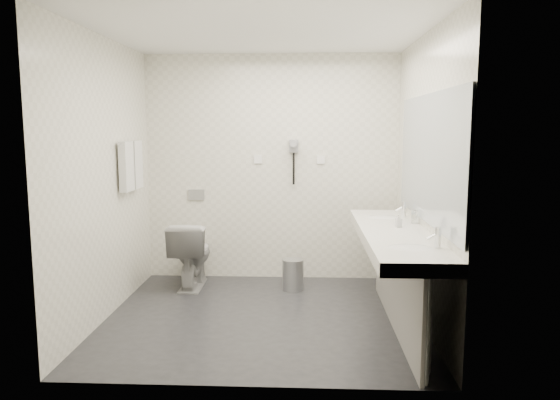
{
  "coord_description": "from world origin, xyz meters",
  "views": [
    {
      "loc": [
        0.37,
        -4.57,
        1.7
      ],
      "look_at": [
        0.15,
        0.15,
        1.05
      ],
      "focal_mm": 33.82,
      "sensor_mm": 36.0,
      "label": 1
    }
  ],
  "objects": [
    {
      "name": "towel_near",
      "position": [
        -1.34,
        0.41,
        1.33
      ],
      "size": [
        0.07,
        0.24,
        0.48
      ],
      "primitive_type": "cube",
      "color": "silver",
      "rests_on": "towel_rail"
    },
    {
      "name": "towel_rail",
      "position": [
        -1.35,
        0.55,
        1.55
      ],
      "size": [
        0.02,
        0.62,
        0.02
      ],
      "primitive_type": "cylinder",
      "rotation": [
        1.57,
        0.0,
        0.0
      ],
      "color": "silver",
      "rests_on": "wall_left"
    },
    {
      "name": "mirror",
      "position": [
        1.39,
        -0.2,
        1.45
      ],
      "size": [
        0.02,
        2.2,
        1.05
      ],
      "primitive_type": "cube",
      "color": "#B2BCC6",
      "rests_on": "wall_right"
    },
    {
      "name": "flush_plate",
      "position": [
        -0.85,
        1.29,
        0.95
      ],
      "size": [
        0.18,
        0.02,
        0.12
      ],
      "primitive_type": "cube",
      "color": "#B2B5BA",
      "rests_on": "wall_back"
    },
    {
      "name": "pedal_bin",
      "position": [
        0.26,
        0.83,
        0.16
      ],
      "size": [
        0.27,
        0.27,
        0.31
      ],
      "primitive_type": "cylinder",
      "rotation": [
        0.0,
        0.0,
        -0.22
      ],
      "color": "#B2B5BA",
      "rests_on": "floor"
    },
    {
      "name": "switch_plate_a",
      "position": [
        -0.15,
        1.29,
        1.35
      ],
      "size": [
        0.09,
        0.02,
        0.09
      ],
      "primitive_type": "cube",
      "color": "white",
      "rests_on": "wall_back"
    },
    {
      "name": "dryer_barrel",
      "position": [
        0.25,
        1.2,
        1.53
      ],
      "size": [
        0.08,
        0.14,
        0.08
      ],
      "primitive_type": "cylinder",
      "rotation": [
        1.57,
        0.0,
        0.0
      ],
      "color": "#949599",
      "rests_on": "dryer_cradle"
    },
    {
      "name": "vanity_post_near",
      "position": [
        1.18,
        -1.24,
        0.38
      ],
      "size": [
        0.06,
        0.06,
        0.75
      ],
      "primitive_type": "cylinder",
      "color": "silver",
      "rests_on": "floor"
    },
    {
      "name": "wall_right",
      "position": [
        1.4,
        0.0,
        1.25
      ],
      "size": [
        0.0,
        2.6,
        2.6
      ],
      "primitive_type": "plane",
      "rotation": [
        1.57,
        0.0,
        -1.57
      ],
      "color": "white",
      "rests_on": "floor"
    },
    {
      "name": "basin_near",
      "position": [
        1.12,
        -0.85,
        0.83
      ],
      "size": [
        0.4,
        0.31,
        0.05
      ],
      "primitive_type": "ellipsoid",
      "color": "white",
      "rests_on": "vanity_counter"
    },
    {
      "name": "floor",
      "position": [
        0.0,
        0.0,
        0.0
      ],
      "size": [
        2.8,
        2.8,
        0.0
      ],
      "primitive_type": "plane",
      "color": "#25252A",
      "rests_on": "ground"
    },
    {
      "name": "bin_lid",
      "position": [
        0.26,
        0.83,
        0.32
      ],
      "size": [
        0.22,
        0.22,
        0.02
      ],
      "primitive_type": "cylinder",
      "color": "#B2B5BA",
      "rests_on": "pedal_bin"
    },
    {
      "name": "faucet_near",
      "position": [
        1.32,
        -0.85,
        0.92
      ],
      "size": [
        0.04,
        0.04,
        0.15
      ],
      "primitive_type": "cylinder",
      "color": "silver",
      "rests_on": "vanity_counter"
    },
    {
      "name": "soap_bottle_a",
      "position": [
        1.18,
        -0.07,
        0.91
      ],
      "size": [
        0.06,
        0.06,
        0.11
      ],
      "primitive_type": "imported",
      "rotation": [
        0.0,
        0.0,
        0.24
      ],
      "color": "white",
      "rests_on": "vanity_counter"
    },
    {
      "name": "towel_far",
      "position": [
        -1.34,
        0.69,
        1.33
      ],
      "size": [
        0.07,
        0.24,
        0.48
      ],
      "primitive_type": "cube",
      "color": "silver",
      "rests_on": "towel_rail"
    },
    {
      "name": "wall_back",
      "position": [
        0.0,
        1.3,
        1.25
      ],
      "size": [
        2.8,
        0.0,
        2.8
      ],
      "primitive_type": "plane",
      "rotation": [
        1.57,
        0.0,
        0.0
      ],
      "color": "white",
      "rests_on": "floor"
    },
    {
      "name": "wall_left",
      "position": [
        -1.4,
        0.0,
        1.25
      ],
      "size": [
        0.0,
        2.6,
        2.6
      ],
      "primitive_type": "plane",
      "rotation": [
        1.57,
        0.0,
        1.57
      ],
      "color": "white",
      "rests_on": "floor"
    },
    {
      "name": "switch_plate_b",
      "position": [
        0.55,
        1.29,
        1.35
      ],
      "size": [
        0.09,
        0.02,
        0.09
      ],
      "primitive_type": "cube",
      "color": "white",
      "rests_on": "wall_back"
    },
    {
      "name": "wall_front",
      "position": [
        0.0,
        -1.3,
        1.25
      ],
      "size": [
        2.8,
        0.0,
        2.8
      ],
      "primitive_type": "plane",
      "rotation": [
        -1.57,
        0.0,
        0.0
      ],
      "color": "white",
      "rests_on": "floor"
    },
    {
      "name": "ceiling",
      "position": [
        0.0,
        0.0,
        2.5
      ],
      "size": [
        2.8,
        2.8,
        0.0
      ],
      "primitive_type": "plane",
      "rotation": [
        3.14,
        0.0,
        0.0
      ],
      "color": "white",
      "rests_on": "wall_back"
    },
    {
      "name": "glass_left",
      "position": [
        1.36,
        0.12,
        0.91
      ],
      "size": [
        0.07,
        0.07,
        0.12
      ],
      "primitive_type": "cylinder",
      "rotation": [
        0.0,
        0.0,
        0.17
      ],
      "color": "silver",
      "rests_on": "vanity_counter"
    },
    {
      "name": "vanity_post_far",
      "position": [
        1.18,
        0.84,
        0.38
      ],
      "size": [
        0.06,
        0.06,
        0.75
      ],
      "primitive_type": "cylinder",
      "color": "silver",
      "rests_on": "floor"
    },
    {
      "name": "basin_far",
      "position": [
        1.12,
        0.45,
        0.83
      ],
      "size": [
        0.4,
        0.31,
        0.05
      ],
      "primitive_type": "ellipsoid",
      "color": "white",
      "rests_on": "vanity_counter"
    },
    {
      "name": "dryer_cord",
      "position": [
        0.25,
        1.26,
        1.25
      ],
      "size": [
        0.02,
        0.02,
        0.35
      ],
      "primitive_type": "cylinder",
      "color": "black",
      "rests_on": "dryer_cradle"
    },
    {
      "name": "vanity_panel",
      "position": [
        1.15,
        -0.2,
        0.38
      ],
      "size": [
        0.03,
        2.15,
        0.75
      ],
      "primitive_type": "cube",
      "color": "gray",
      "rests_on": "floor"
    },
    {
      "name": "toilet",
      "position": [
        -0.84,
        0.9,
        0.36
      ],
      "size": [
        0.4,
        0.7,
        0.71
      ],
      "primitive_type": "imported",
      "rotation": [
        0.0,
        0.0,
        3.15
      ],
      "color": "white",
      "rests_on": "floor"
    },
    {
      "name": "vanity_counter",
      "position": [
        1.12,
        -0.2,
        0.8
      ],
      "size": [
        0.55,
        2.2,
        0.1
      ],
      "primitive_type": "cube",
      "color": "white",
      "rests_on": "floor"
    },
    {
      "name": "faucet_far",
      "position": [
        1.32,
        0.45,
        0.92
      ],
      "size": [
        0.04,
        0.04,
        0.15
      ],
      "primitive_type": "cylinder",
      "color": "silver",
      "rests_on": "vanity_counter"
    },
    {
      "name": "dryer_cradle",
      "position": [
        0.25,
        1.27,
        1.5
      ],
      "size": [
        0.1,
        0.04,
        0.14
      ],
      "primitive_type": "cube",
      "color": "#949599",
      "rests_on": "wall_back"
    }
  ]
}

